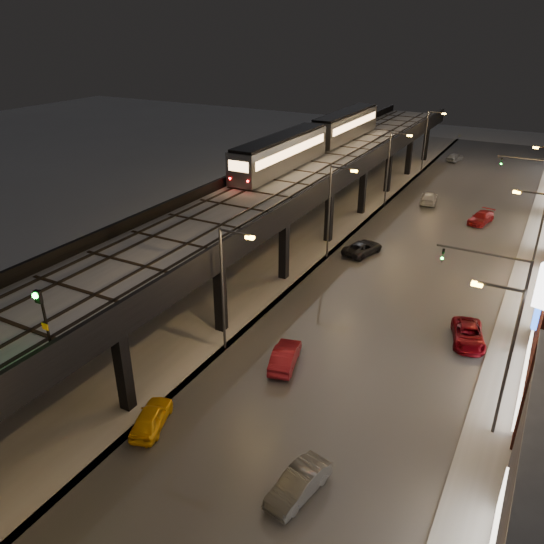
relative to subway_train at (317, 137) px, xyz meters
The scene contains 26 objects.
ground 46.93m from the subway_train, 79.39° to the right, with size 220.00×220.00×0.00m, color silver.
road_surface 20.80m from the subway_train, 33.01° to the right, with size 17.00×120.00×0.06m, color #46474D.
sidewalk_right 29.19m from the subway_train, 21.79° to the right, with size 4.00×120.00×0.14m, color #9FA1A8.
under_viaduct_pavement 13.53m from the subway_train, 76.47° to the right, with size 11.00×120.00×0.06m, color #9FA1A8.
elevated_viaduct 14.04m from the subway_train, 79.54° to the right, with size 9.00×100.00×6.30m.
viaduct_trackbed 13.79m from the subway_train, 79.49° to the right, with size 8.40×100.00×0.32m.
viaduct_parapet_streetside 15.11m from the subway_train, 62.91° to the right, with size 0.30×100.00×1.10m, color black.
viaduct_parapet_far 13.60m from the subway_train, 97.86° to the right, with size 0.30×100.00×1.10m, color black.
streetlight_left_1 33.53m from the subway_train, 76.01° to the right, with size 2.57×0.28×9.00m.
streetlight_right_1 41.17m from the subway_train, 52.09° to the right, with size 2.56×0.28×9.00m.
streetlight_left_2 16.79m from the subway_train, 60.71° to the right, with size 2.57×0.28×9.00m.
streetlight_right_2 29.21m from the subway_train, 29.71° to the right, with size 2.56×0.28×9.00m.
streetlight_left_3 9.37m from the subway_train, 24.08° to the left, with size 2.57×0.28×9.00m.
streetlight_left_4 23.27m from the subway_train, 69.51° to the left, with size 2.57×0.28×9.00m.
traffic_light_rig_a 33.97m from the subway_train, 43.87° to the right, with size 6.10×0.34×7.00m.
traffic_light_rig_b 25.50m from the subway_train, 15.19° to the left, with size 6.10×0.34×7.00m.
subway_train is the anchor object (origin of this frame).
rail_signal 45.29m from the subway_train, 81.88° to the right, with size 0.38×0.45×3.29m.
car_taxi 42.61m from the subway_train, 78.25° to the right, with size 1.51×3.74×1.28m, color yellow.
car_near_white 35.33m from the subway_train, 68.91° to the right, with size 1.45×4.15×1.37m, color maroon.
car_mid_silver 17.80m from the subway_train, 48.79° to the right, with size 2.13×4.62×1.28m, color black.
car_mid_dark 16.22m from the subway_train, 30.08° to the left, with size 1.88×4.62×1.34m, color silver.
car_far_white 33.80m from the subway_train, 70.82° to the left, with size 1.55×3.86×1.31m, color #9097A5.
car_onc_silver 45.67m from the subway_train, 66.65° to the right, with size 1.38×3.94×1.30m, color #45474B.
car_onc_dark 33.52m from the subway_train, 46.26° to the right, with size 2.09×4.53×1.26m, color maroon.
car_onc_white 20.96m from the subway_train, ahead, with size 1.78×4.38×1.27m, color maroon.
Camera 1 is at (17.10, -12.84, 20.79)m, focal length 35.00 mm.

